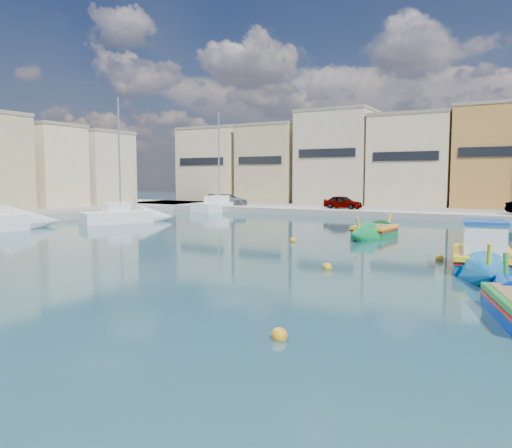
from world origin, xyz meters
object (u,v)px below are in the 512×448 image
Objects in this scene: luzzu_turquoise_cabin at (483,260)px; yacht_north at (227,207)px; yacht_midnorth at (136,217)px; yacht_mid at (0,223)px; luzzu_green at (375,232)px.

yacht_north reaches higher than luzzu_turquoise_cabin.
yacht_north is at bearing 94.61° from yacht_midnorth.
luzzu_turquoise_cabin is 0.92× the size of yacht_midnorth.
yacht_midnorth is 9.63m from yacht_mid.
yacht_mid is at bearing -179.00° from luzzu_turquoise_cabin.
yacht_midnorth reaches higher than luzzu_green.
luzzu_turquoise_cabin is 29.07m from yacht_mid.
luzzu_green is at bearing 0.04° from yacht_midnorth.
luzzu_turquoise_cabin reaches higher than luzzu_green.
yacht_midnorth is (1.21, -14.93, -0.02)m from yacht_north.
yacht_north reaches higher than yacht_midnorth.
luzzu_green is 25.07m from yacht_north.
yacht_mid reaches higher than luzzu_turquoise_cabin.
luzzu_turquoise_cabin is at bearing -41.13° from yacht_north.
yacht_north is 0.88× the size of yacht_mid.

